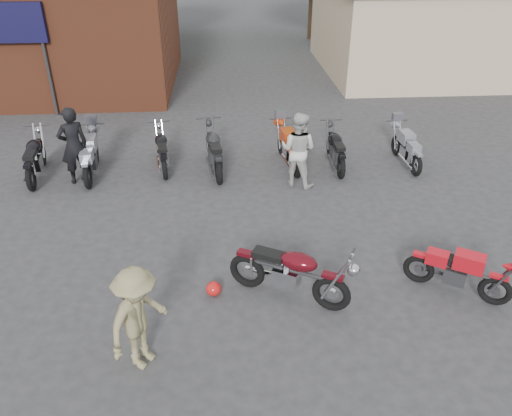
{
  "coord_description": "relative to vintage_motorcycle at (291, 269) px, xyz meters",
  "views": [
    {
      "loc": [
        -1.08,
        -6.84,
        5.7
      ],
      "look_at": [
        -0.5,
        1.5,
        0.9
      ],
      "focal_mm": 35.0,
      "sensor_mm": 36.0,
      "label": 1
    }
  ],
  "objects": [
    {
      "name": "helmet",
      "position": [
        -1.32,
        0.19,
        -0.49
      ],
      "size": [
        0.3,
        0.3,
        0.25
      ],
      "primitive_type": "ellipsoid",
      "rotation": [
        0.0,
        0.0,
        -0.08
      ],
      "color": "red",
      "rests_on": "ground"
    },
    {
      "name": "row_bike_5",
      "position": [
        1.9,
        5.32,
        -0.06
      ],
      "size": [
        0.65,
        1.93,
        1.12
      ],
      "primitive_type": null,
      "rotation": [
        0.0,
        0.0,
        1.56
      ],
      "color": "black",
      "rests_on": "ground"
    },
    {
      "name": "person_light",
      "position": [
        0.73,
        4.34,
        0.31
      ],
      "size": [
        1.13,
        1.05,
        1.85
      ],
      "primitive_type": "imported",
      "rotation": [
        0.0,
        0.0,
        2.63
      ],
      "color": "silver",
      "rests_on": "ground"
    },
    {
      "name": "row_bike_0",
      "position": [
        -5.85,
        5.22,
        -0.02
      ],
      "size": [
        0.94,
        2.13,
        1.19
      ],
      "primitive_type": null,
      "rotation": [
        0.0,
        0.0,
        1.7
      ],
      "color": "black",
      "rests_on": "ground"
    },
    {
      "name": "ground",
      "position": [
        0.02,
        0.13,
        -0.62
      ],
      "size": [
        90.0,
        90.0,
        0.0
      ],
      "primitive_type": "plane",
      "color": "#2F2F31"
    },
    {
      "name": "sportbike",
      "position": [
        2.94,
        -0.07,
        -0.1
      ],
      "size": [
        1.8,
        1.44,
        1.02
      ],
      "primitive_type": null,
      "rotation": [
        0.0,
        0.0,
        -0.57
      ],
      "color": "red",
      "rests_on": "ground"
    },
    {
      "name": "vintage_motorcycle",
      "position": [
        0.0,
        0.0,
        0.0
      ],
      "size": [
        2.21,
        1.61,
        1.23
      ],
      "primitive_type": null,
      "rotation": [
        0.0,
        0.0,
        -0.48
      ],
      "color": "#4D0911",
      "rests_on": "ground"
    },
    {
      "name": "person_dark",
      "position": [
        -4.72,
        4.88,
        0.35
      ],
      "size": [
        0.84,
        0.74,
        1.93
      ],
      "primitive_type": "imported",
      "rotation": [
        0.0,
        0.0,
        3.64
      ],
      "color": "black",
      "rests_on": "ground"
    },
    {
      "name": "row_bike_3",
      "position": [
        -1.32,
        5.29,
        0.01
      ],
      "size": [
        0.99,
        2.23,
        1.25
      ],
      "primitive_type": null,
      "rotation": [
        0.0,
        0.0,
        1.7
      ],
      "color": "black",
      "rests_on": "ground"
    },
    {
      "name": "row_bike_6",
      "position": [
        3.8,
        5.3,
        -0.08
      ],
      "size": [
        0.73,
        1.87,
        1.06
      ],
      "primitive_type": null,
      "rotation": [
        0.0,
        0.0,
        1.64
      ],
      "color": "gray",
      "rests_on": "ground"
    },
    {
      "name": "person_tan",
      "position": [
        -2.35,
        -1.3,
        0.23
      ],
      "size": [
        1.13,
        1.26,
        1.69
      ],
      "primitive_type": "imported",
      "rotation": [
        0.0,
        0.0,
        0.98
      ],
      "color": "#8B8056",
      "rests_on": "ground"
    },
    {
      "name": "stucco_building",
      "position": [
        8.52,
        15.13,
        1.13
      ],
      "size": [
        10.0,
        8.0,
        3.5
      ],
      "primitive_type": "cube",
      "color": "tan",
      "rests_on": "ground"
    },
    {
      "name": "row_bike_2",
      "position": [
        -2.68,
        5.55,
        -0.06
      ],
      "size": [
        0.91,
        1.98,
        1.11
      ],
      "primitive_type": null,
      "rotation": [
        0.0,
        0.0,
        1.72
      ],
      "color": "black",
      "rests_on": "ground"
    },
    {
      "name": "row_bike_4",
      "position": [
        0.66,
        5.45,
        -0.05
      ],
      "size": [
        0.93,
        2.04,
        1.14
      ],
      "primitive_type": null,
      "rotation": [
        0.0,
        0.0,
        1.72
      ],
      "color": "red",
      "rests_on": "ground"
    },
    {
      "name": "row_bike_1",
      "position": [
        -4.47,
        5.23,
        -0.03
      ],
      "size": [
        0.85,
        2.09,
        1.18
      ],
      "primitive_type": null,
      "rotation": [
        0.0,
        0.0,
        1.66
      ],
      "color": "gray",
      "rests_on": "ground"
    },
    {
      "name": "brick_building",
      "position": [
        -8.98,
        14.13,
        1.38
      ],
      "size": [
        12.0,
        8.0,
        4.0
      ],
      "primitive_type": "cube",
      "color": "brown",
      "rests_on": "ground"
    }
  ]
}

